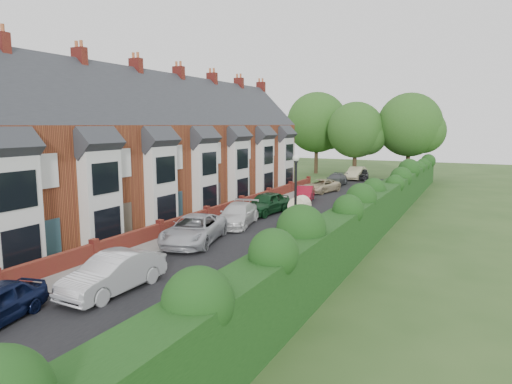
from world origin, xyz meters
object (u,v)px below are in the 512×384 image
(car_red, at_px, (305,194))
(car_beige, at_px, (321,186))
(car_white, at_px, (237,215))
(horse_cart, at_px, (300,210))
(car_black, at_px, (362,174))
(car_silver_a, at_px, (114,273))
(horse, at_px, (287,221))
(car_green, at_px, (266,203))
(car_silver_b, at_px, (194,230))
(lamppost, at_px, (296,195))
(car_grey, at_px, (336,180))

(car_red, distance_m, car_beige, 5.50)
(car_white, bearing_deg, horse_cart, 6.46)
(car_black, relative_size, horse_cart, 1.41)
(car_silver_a, distance_m, car_beige, 29.14)
(horse, bearing_deg, car_green, -68.64)
(horse_cart, bearing_deg, horse, -90.00)
(car_green, bearing_deg, car_silver_a, -78.87)
(car_silver_b, distance_m, car_black, 33.62)
(lamppost, xyz_separation_m, car_silver_b, (-6.40, 1.00, -2.53))
(car_beige, xyz_separation_m, car_grey, (-0.17, 5.54, -0.00))
(horse_cart, bearing_deg, car_white, -161.10)
(car_grey, bearing_deg, horse, -80.81)
(car_silver_b, xyz_separation_m, car_beige, (0.20, 21.48, -0.13))
(car_white, distance_m, horse_cart, 4.06)
(car_silver_b, bearing_deg, car_red, 73.32)
(lamppost, xyz_separation_m, car_silver_a, (-5.00, -6.64, -2.53))
(car_silver_b, distance_m, car_red, 16.01)
(car_green, xyz_separation_m, horse, (3.82, -5.09, -0.01))
(car_white, xyz_separation_m, horse, (3.82, -0.70, 0.07))
(car_grey, bearing_deg, car_white, -90.37)
(car_red, bearing_deg, car_silver_a, -101.94)
(car_red, xyz_separation_m, horse, (3.24, -11.69, 0.14))
(car_silver_a, distance_m, car_red, 23.65)
(car_white, height_order, horse_cart, horse_cart)
(car_green, relative_size, car_beige, 1.02)
(car_grey, relative_size, car_black, 1.11)
(car_silver_a, distance_m, car_silver_b, 7.77)
(car_green, bearing_deg, lamppost, -51.94)
(car_white, bearing_deg, car_silver_b, -102.44)
(car_red, height_order, horse_cart, horse_cart)
(car_red, relative_size, car_black, 0.99)
(car_black, height_order, horse, horse)
(car_silver_b, bearing_deg, car_grey, 75.35)
(car_grey, height_order, horse, horse)
(lamppost, relative_size, car_silver_a, 1.12)
(car_silver_a, bearing_deg, car_grey, 93.35)
(lamppost, relative_size, car_beige, 1.12)
(car_black, bearing_deg, car_white, -103.67)
(car_grey, bearing_deg, lamppost, -77.48)
(car_beige, bearing_deg, horse, -64.00)
(car_silver_b, height_order, car_green, car_green)
(car_silver_a, relative_size, horse_cart, 1.65)
(lamppost, bearing_deg, horse, 115.93)
(car_white, height_order, car_beige, car_white)
(car_green, relative_size, horse_cart, 1.67)
(lamppost, distance_m, car_white, 9.15)
(car_silver_a, xyz_separation_m, car_grey, (-1.37, 34.66, -0.13))
(car_white, bearing_deg, horse, -22.79)
(car_white, bearing_deg, car_grey, 77.48)
(car_black, bearing_deg, car_grey, -111.74)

